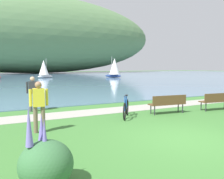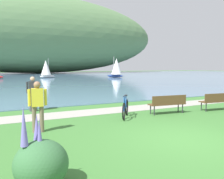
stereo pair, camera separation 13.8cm
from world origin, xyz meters
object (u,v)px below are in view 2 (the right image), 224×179
(sailboat_mid_bay, at_px, (46,69))
(person_at_shoreline, at_px, (33,92))
(sailboat_toward_hillside, at_px, (116,68))
(park_bench_further_along, at_px, (217,100))
(bicycle_leaning_near_bench, at_px, (125,108))
(park_bench_near_camera, at_px, (168,103))
(person_on_the_grass, at_px, (38,103))

(sailboat_mid_bay, bearing_deg, person_at_shoreline, -101.85)
(person_at_shoreline, bearing_deg, sailboat_toward_hillside, 56.11)
(park_bench_further_along, relative_size, bicycle_leaning_near_bench, 1.26)
(person_at_shoreline, distance_m, sailboat_mid_bay, 34.75)
(bicycle_leaning_near_bench, height_order, sailboat_toward_hillside, sailboat_toward_hillside)
(park_bench_near_camera, distance_m, person_on_the_grass, 5.96)
(park_bench_further_along, bearing_deg, sailboat_toward_hillside, 70.79)
(bicycle_leaning_near_bench, distance_m, person_at_shoreline, 4.72)
(park_bench_further_along, relative_size, sailboat_toward_hillside, 0.44)
(sailboat_toward_hillside, bearing_deg, person_at_shoreline, -123.89)
(park_bench_near_camera, bearing_deg, park_bench_further_along, -8.41)
(person_at_shoreline, xyz_separation_m, person_on_the_grass, (-0.40, -4.00, 0.00))
(person_at_shoreline, bearing_deg, bicycle_leaning_near_bench, -44.14)
(person_at_shoreline, distance_m, sailboat_toward_hillside, 36.04)
(park_bench_further_along, distance_m, sailboat_toward_hillside, 35.80)
(sailboat_mid_bay, bearing_deg, sailboat_toward_hillside, -17.52)
(park_bench_near_camera, bearing_deg, person_on_the_grass, -174.77)
(sailboat_mid_bay, bearing_deg, bicycle_leaning_near_bench, -95.78)
(bicycle_leaning_near_bench, distance_m, person_on_the_grass, 3.88)
(person_on_the_grass, bearing_deg, sailboat_mid_bay, 78.78)
(park_bench_near_camera, relative_size, sailboat_mid_bay, 0.50)
(person_at_shoreline, height_order, person_on_the_grass, same)
(bicycle_leaning_near_bench, relative_size, sailboat_mid_bay, 0.39)
(park_bench_near_camera, relative_size, sailboat_toward_hillside, 0.44)
(park_bench_further_along, bearing_deg, person_at_shoreline, 155.06)
(person_on_the_grass, bearing_deg, sailboat_toward_hillside, 58.85)
(park_bench_further_along, distance_m, bicycle_leaning_near_bench, 4.99)
(person_on_the_grass, height_order, sailboat_mid_bay, sailboat_mid_bay)
(park_bench_further_along, xyz_separation_m, sailboat_toward_hillside, (11.77, 33.78, 1.48))
(bicycle_leaning_near_bench, xyz_separation_m, sailboat_mid_bay, (3.77, 37.26, 1.39))
(bicycle_leaning_near_bench, relative_size, person_on_the_grass, 0.85)
(person_at_shoreline, bearing_deg, park_bench_near_camera, -32.04)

